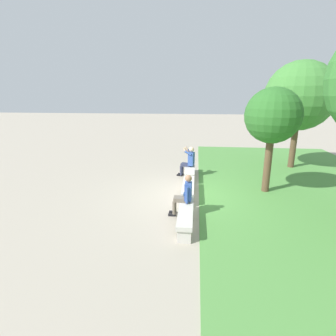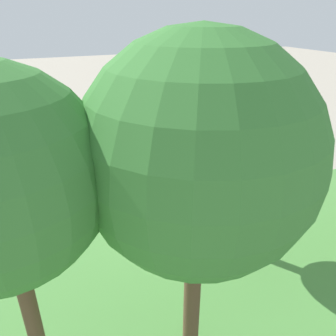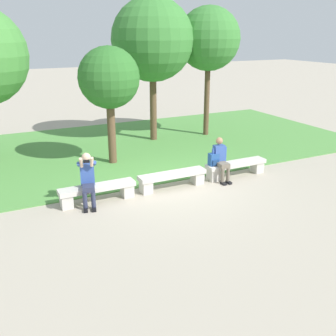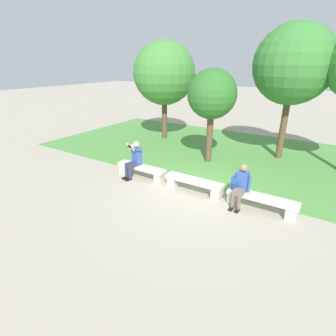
{
  "view_description": "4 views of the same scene",
  "coord_description": "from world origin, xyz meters",
  "px_view_note": "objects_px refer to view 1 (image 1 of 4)",
  "views": [
    {
      "loc": [
        8.66,
        0.23,
        3.48
      ],
      "look_at": [
        -0.27,
        -0.75,
        0.94
      ],
      "focal_mm": 28.0,
      "sensor_mm": 36.0,
      "label": 1
    },
    {
      "loc": [
        3.47,
        8.21,
        5.44
      ],
      "look_at": [
        -0.15,
        -0.21,
        1.07
      ],
      "focal_mm": 35.0,
      "sensor_mm": 36.0,
      "label": 2
    },
    {
      "loc": [
        -4.6,
        -9.05,
        4.12
      ],
      "look_at": [
        -0.39,
        -0.52,
        0.81
      ],
      "focal_mm": 42.0,
      "sensor_mm": 36.0,
      "label": 3
    },
    {
      "loc": [
        3.4,
        -6.86,
        3.9
      ],
      "look_at": [
        -0.59,
        -0.63,
        0.92
      ],
      "focal_mm": 28.0,
      "sensor_mm": 36.0,
      "label": 4
    }
  ],
  "objects_px": {
    "bench_mid": "(186,215)",
    "tree_far_back": "(300,96)",
    "person_photographer": "(189,160)",
    "person_distant": "(184,194)",
    "bench_near": "(188,188)",
    "tree_behind_wall": "(273,117)",
    "bench_main": "(190,171)",
    "backpack": "(188,194)"
  },
  "relations": [
    {
      "from": "bench_mid",
      "to": "tree_behind_wall",
      "type": "height_order",
      "value": "tree_behind_wall"
    },
    {
      "from": "bench_main",
      "to": "tree_far_back",
      "type": "bearing_deg",
      "value": 114.35
    },
    {
      "from": "bench_mid",
      "to": "person_distant",
      "type": "height_order",
      "value": "person_distant"
    },
    {
      "from": "bench_mid",
      "to": "tree_behind_wall",
      "type": "xyz_separation_m",
      "value": [
        -2.91,
        2.81,
        2.44
      ]
    },
    {
      "from": "bench_mid",
      "to": "person_distant",
      "type": "distance_m",
      "value": 0.72
    },
    {
      "from": "person_distant",
      "to": "tree_behind_wall",
      "type": "bearing_deg",
      "value": 128.59
    },
    {
      "from": "bench_main",
      "to": "backpack",
      "type": "relative_size",
      "value": 4.56
    },
    {
      "from": "bench_near",
      "to": "person_photographer",
      "type": "bearing_deg",
      "value": -178.19
    },
    {
      "from": "tree_behind_wall",
      "to": "bench_main",
      "type": "bearing_deg",
      "value": -115.69
    },
    {
      "from": "bench_main",
      "to": "bench_mid",
      "type": "height_order",
      "value": "same"
    },
    {
      "from": "tree_behind_wall",
      "to": "tree_far_back",
      "type": "distance_m",
      "value": 4.18
    },
    {
      "from": "bench_near",
      "to": "tree_behind_wall",
      "type": "bearing_deg",
      "value": 105.47
    },
    {
      "from": "backpack",
      "to": "tree_behind_wall",
      "type": "distance_m",
      "value": 4.1
    },
    {
      "from": "bench_near",
      "to": "backpack",
      "type": "xyz_separation_m",
      "value": [
        1.35,
        0.03,
        0.33
      ]
    },
    {
      "from": "tree_far_back",
      "to": "backpack",
      "type": "bearing_deg",
      "value": -40.48
    },
    {
      "from": "person_photographer",
      "to": "tree_far_back",
      "type": "xyz_separation_m",
      "value": [
        -1.96,
        4.96,
        2.65
      ]
    },
    {
      "from": "tree_far_back",
      "to": "bench_mid",
      "type": "bearing_deg",
      "value": -37.05
    },
    {
      "from": "person_distant",
      "to": "tree_behind_wall",
      "type": "relative_size",
      "value": 0.34
    },
    {
      "from": "person_photographer",
      "to": "backpack",
      "type": "distance_m",
      "value": 3.73
    },
    {
      "from": "bench_mid",
      "to": "tree_far_back",
      "type": "relative_size",
      "value": 0.39
    },
    {
      "from": "person_distant",
      "to": "backpack",
      "type": "bearing_deg",
      "value": 150.82
    },
    {
      "from": "bench_mid",
      "to": "tree_behind_wall",
      "type": "relative_size",
      "value": 0.52
    },
    {
      "from": "bench_near",
      "to": "tree_far_back",
      "type": "xyz_separation_m",
      "value": [
        -4.34,
        4.89,
        3.09
      ]
    },
    {
      "from": "bench_near",
      "to": "bench_main",
      "type": "bearing_deg",
      "value": 180.0
    },
    {
      "from": "backpack",
      "to": "tree_far_back",
      "type": "height_order",
      "value": "tree_far_back"
    },
    {
      "from": "bench_main",
      "to": "backpack",
      "type": "height_order",
      "value": "backpack"
    },
    {
      "from": "bench_near",
      "to": "backpack",
      "type": "bearing_deg",
      "value": 1.18
    },
    {
      "from": "person_photographer",
      "to": "person_distant",
      "type": "xyz_separation_m",
      "value": [
        3.9,
        0.01,
        -0.06
      ]
    },
    {
      "from": "bench_mid",
      "to": "backpack",
      "type": "bearing_deg",
      "value": 177.96
    },
    {
      "from": "bench_near",
      "to": "backpack",
      "type": "height_order",
      "value": "backpack"
    },
    {
      "from": "bench_main",
      "to": "person_photographer",
      "type": "bearing_deg",
      "value": -163.16
    },
    {
      "from": "bench_mid",
      "to": "person_photographer",
      "type": "relative_size",
      "value": 1.48
    },
    {
      "from": "person_distant",
      "to": "tree_far_back",
      "type": "bearing_deg",
      "value": 139.81
    },
    {
      "from": "bench_main",
      "to": "person_distant",
      "type": "bearing_deg",
      "value": -1.04
    },
    {
      "from": "bench_mid",
      "to": "tree_far_back",
      "type": "xyz_separation_m",
      "value": [
        -6.48,
        4.89,
        3.09
      ]
    },
    {
      "from": "person_distant",
      "to": "backpack",
      "type": "height_order",
      "value": "person_distant"
    },
    {
      "from": "backpack",
      "to": "bench_mid",
      "type": "bearing_deg",
      "value": -2.04
    },
    {
      "from": "person_photographer",
      "to": "tree_behind_wall",
      "type": "xyz_separation_m",
      "value": [
        1.6,
        2.89,
        2.01
      ]
    },
    {
      "from": "person_photographer",
      "to": "tree_behind_wall",
      "type": "relative_size",
      "value": 0.35
    },
    {
      "from": "bench_main",
      "to": "tree_behind_wall",
      "type": "xyz_separation_m",
      "value": [
        1.35,
        2.81,
        2.44
      ]
    },
    {
      "from": "person_distant",
      "to": "tree_far_back",
      "type": "xyz_separation_m",
      "value": [
        -5.86,
        4.95,
        2.71
      ]
    },
    {
      "from": "tree_far_back",
      "to": "person_photographer",
      "type": "bearing_deg",
      "value": -68.41
    }
  ]
}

